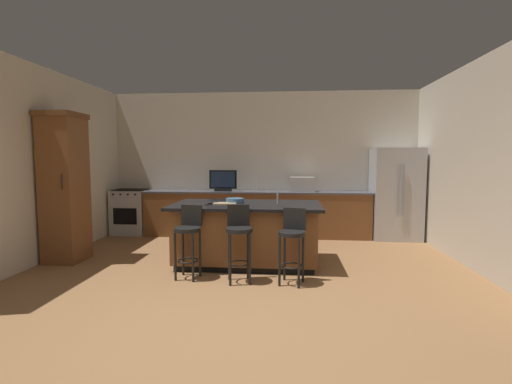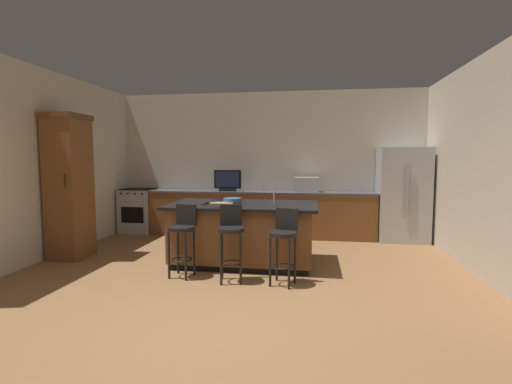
% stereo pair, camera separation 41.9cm
% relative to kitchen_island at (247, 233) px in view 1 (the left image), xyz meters
% --- Properties ---
extents(ground_plane, '(18.23, 18.23, 0.00)m').
position_rel_kitchen_island_xyz_m(ground_plane, '(0.07, -2.11, -0.47)').
color(ground_plane, '#996B42').
extents(wall_back, '(6.86, 0.12, 2.98)m').
position_rel_kitchen_island_xyz_m(wall_back, '(0.07, 2.45, 1.02)').
color(wall_back, beige).
rests_on(wall_back, ground_plane).
extents(wall_left, '(0.12, 4.96, 2.98)m').
position_rel_kitchen_island_xyz_m(wall_left, '(-3.16, 0.17, 1.02)').
color(wall_left, beige).
rests_on(wall_left, ground_plane).
extents(wall_right, '(0.12, 4.96, 2.98)m').
position_rel_kitchen_island_xyz_m(wall_right, '(3.30, 0.17, 1.02)').
color(wall_right, beige).
rests_on(wall_right, ground_plane).
extents(counter_back, '(4.60, 0.62, 0.93)m').
position_rel_kitchen_island_xyz_m(counter_back, '(-0.04, 2.07, -0.00)').
color(counter_back, brown).
rests_on(counter_back, ground_plane).
extents(kitchen_island, '(2.20, 1.25, 0.91)m').
position_rel_kitchen_island_xyz_m(kitchen_island, '(0.00, 0.00, 0.00)').
color(kitchen_island, black).
rests_on(kitchen_island, ground_plane).
extents(refrigerator, '(0.92, 0.73, 1.79)m').
position_rel_kitchen_island_xyz_m(refrigerator, '(2.73, 2.02, 0.43)').
color(refrigerator, '#B7BABF').
rests_on(refrigerator, ground_plane).
extents(range_oven, '(0.70, 0.63, 0.95)m').
position_rel_kitchen_island_xyz_m(range_oven, '(-2.70, 2.07, 0.00)').
color(range_oven, '#B7BABF').
rests_on(range_oven, ground_plane).
extents(cabinet_tower, '(0.55, 0.63, 2.28)m').
position_rel_kitchen_island_xyz_m(cabinet_tower, '(-2.80, -0.08, 0.72)').
color(cabinet_tower, brown).
rests_on(cabinet_tower, ground_plane).
extents(microwave, '(0.48, 0.36, 0.29)m').
position_rel_kitchen_island_xyz_m(microwave, '(0.90, 2.07, 0.61)').
color(microwave, '#B7BABF').
rests_on(microwave, counter_back).
extents(tv_monitor, '(0.56, 0.16, 0.43)m').
position_rel_kitchen_island_xyz_m(tv_monitor, '(-0.71, 2.02, 0.66)').
color(tv_monitor, black).
rests_on(tv_monitor, counter_back).
extents(sink_faucet_back, '(0.02, 0.02, 0.24)m').
position_rel_kitchen_island_xyz_m(sink_faucet_back, '(-0.01, 2.17, 0.58)').
color(sink_faucet_back, '#B2B2B7').
rests_on(sink_faucet_back, counter_back).
extents(sink_faucet_island, '(0.02, 0.02, 0.22)m').
position_rel_kitchen_island_xyz_m(sink_faucet_island, '(0.46, -0.00, 0.56)').
color(sink_faucet_island, '#B2B2B7').
rests_on(sink_faucet_island, kitchen_island).
extents(bar_stool_left, '(0.34, 0.36, 0.96)m').
position_rel_kitchen_island_xyz_m(bar_stool_left, '(-0.69, -0.74, 0.11)').
color(bar_stool_left, black).
rests_on(bar_stool_left, ground_plane).
extents(bar_stool_center, '(0.35, 0.36, 0.99)m').
position_rel_kitchen_island_xyz_m(bar_stool_center, '(-0.01, -0.84, 0.13)').
color(bar_stool_center, black).
rests_on(bar_stool_center, ground_plane).
extents(bar_stool_right, '(0.35, 0.37, 0.95)m').
position_rel_kitchen_island_xyz_m(bar_stool_right, '(0.67, -0.85, 0.10)').
color(bar_stool_right, black).
rests_on(bar_stool_right, ground_plane).
extents(fruit_bowl, '(0.28, 0.28, 0.07)m').
position_rel_kitchen_island_xyz_m(fruit_bowl, '(-0.19, 0.09, 0.48)').
color(fruit_bowl, '#3F668C').
rests_on(fruit_bowl, kitchen_island).
extents(cell_phone, '(0.09, 0.16, 0.01)m').
position_rel_kitchen_island_xyz_m(cell_phone, '(-0.56, -0.13, 0.45)').
color(cell_phone, black).
rests_on(cell_phone, kitchen_island).
extents(tv_remote, '(0.15, 0.16, 0.02)m').
position_rel_kitchen_island_xyz_m(tv_remote, '(-0.50, -0.05, 0.46)').
color(tv_remote, black).
rests_on(tv_remote, kitchen_island).
extents(cutting_board, '(0.36, 0.26, 0.02)m').
position_rel_kitchen_island_xyz_m(cutting_board, '(-0.32, -0.06, 0.46)').
color(cutting_board, tan).
rests_on(cutting_board, kitchen_island).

